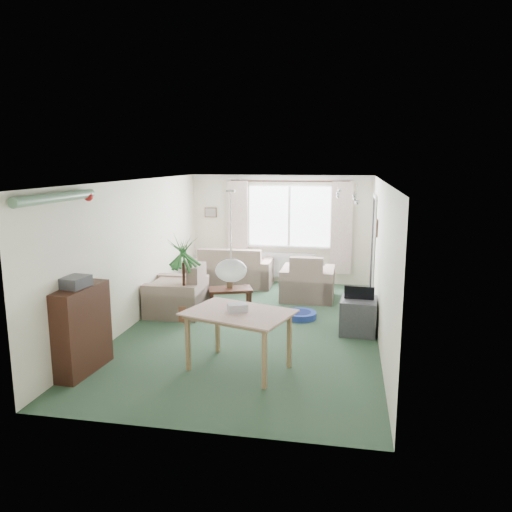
% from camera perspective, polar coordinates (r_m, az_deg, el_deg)
% --- Properties ---
extents(ground, '(6.50, 6.50, 0.00)m').
position_cam_1_polar(ground, '(8.30, -0.39, -8.21)').
color(ground, '#28432E').
extents(window, '(1.80, 0.03, 1.30)m').
position_cam_1_polar(window, '(11.07, 3.84, 4.56)').
color(window, white).
extents(curtain_rod, '(2.60, 0.03, 0.03)m').
position_cam_1_polar(curtain_rod, '(10.93, 3.84, 8.53)').
color(curtain_rod, black).
extents(curtain_left, '(0.45, 0.08, 2.00)m').
position_cam_1_polar(curtain_left, '(11.19, -2.10, 3.46)').
color(curtain_left, beige).
extents(curtain_right, '(0.45, 0.08, 2.00)m').
position_cam_1_polar(curtain_right, '(10.92, 9.77, 3.12)').
color(curtain_right, beige).
extents(radiator, '(1.20, 0.10, 0.55)m').
position_cam_1_polar(radiator, '(11.20, 3.74, -1.06)').
color(radiator, white).
extents(doorway, '(0.03, 0.95, 2.00)m').
position_cam_1_polar(doorway, '(10.05, 13.24, 0.77)').
color(doorway, black).
extents(pendant_lamp, '(0.36, 0.36, 0.36)m').
position_cam_1_polar(pendant_lamp, '(5.69, -2.87, -1.66)').
color(pendant_lamp, white).
extents(tinsel_garland, '(1.60, 1.60, 0.12)m').
position_cam_1_polar(tinsel_garland, '(6.41, -21.83, 6.23)').
color(tinsel_garland, '#196626').
extents(bauble_cluster_a, '(0.20, 0.20, 0.20)m').
position_cam_1_polar(bauble_cluster_a, '(8.61, 9.36, 7.45)').
color(bauble_cluster_a, silver).
extents(bauble_cluster_b, '(0.20, 0.20, 0.20)m').
position_cam_1_polar(bauble_cluster_b, '(7.41, 11.45, 6.85)').
color(bauble_cluster_b, silver).
extents(wall_picture_back, '(0.28, 0.03, 0.22)m').
position_cam_1_polar(wall_picture_back, '(11.42, -5.20, 4.98)').
color(wall_picture_back, brown).
extents(wall_picture_right, '(0.03, 0.24, 0.30)m').
position_cam_1_polar(wall_picture_right, '(8.98, 13.62, 3.13)').
color(wall_picture_right, brown).
extents(sofa, '(1.74, 0.96, 0.86)m').
position_cam_1_polar(sofa, '(10.98, -2.66, -1.15)').
color(sofa, beige).
rests_on(sofa, ground).
extents(armchair_corner, '(1.02, 0.97, 0.91)m').
position_cam_1_polar(armchair_corner, '(9.93, 5.95, -2.32)').
color(armchair_corner, '#CBAE9A').
rests_on(armchair_corner, ground).
extents(armchair_left, '(0.99, 1.04, 0.90)m').
position_cam_1_polar(armchair_left, '(9.06, -9.08, -3.72)').
color(armchair_left, beige).
rests_on(armchair_left, ground).
extents(coffee_table, '(0.91, 0.70, 0.36)m').
position_cam_1_polar(coffee_table, '(9.39, -2.97, -4.78)').
color(coffee_table, black).
rests_on(coffee_table, ground).
extents(photo_frame, '(0.12, 0.05, 0.16)m').
position_cam_1_polar(photo_frame, '(9.34, -3.00, -3.21)').
color(photo_frame, '#4E3E28').
rests_on(photo_frame, coffee_table).
extents(bookshelf, '(0.38, 0.95, 1.14)m').
position_cam_1_polar(bookshelf, '(6.87, -19.30, -7.95)').
color(bookshelf, black).
rests_on(bookshelf, ground).
extents(hifi_box, '(0.32, 0.38, 0.14)m').
position_cam_1_polar(hifi_box, '(6.69, -19.99, -2.81)').
color(hifi_box, '#3B3B41').
rests_on(hifi_box, bookshelf).
extents(houseplant, '(0.82, 0.82, 1.48)m').
position_cam_1_polar(houseplant, '(8.57, -8.26, -2.56)').
color(houseplant, '#1C5427').
rests_on(houseplant, ground).
extents(dining_table, '(1.41, 1.15, 0.76)m').
position_cam_1_polar(dining_table, '(6.63, -1.97, -9.70)').
color(dining_table, tan).
rests_on(dining_table, ground).
extents(gift_box, '(0.30, 0.26, 0.12)m').
position_cam_1_polar(gift_box, '(6.51, -2.13, -5.99)').
color(gift_box, silver).
rests_on(gift_box, dining_table).
extents(tv_cube, '(0.60, 0.65, 0.56)m').
position_cam_1_polar(tv_cube, '(8.16, 11.62, -6.73)').
color(tv_cube, '#343539').
rests_on(tv_cube, ground).
extents(pet_bed, '(0.69, 0.69, 0.11)m').
position_cam_1_polar(pet_bed, '(8.81, 5.08, -6.73)').
color(pet_bed, '#213598').
rests_on(pet_bed, ground).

